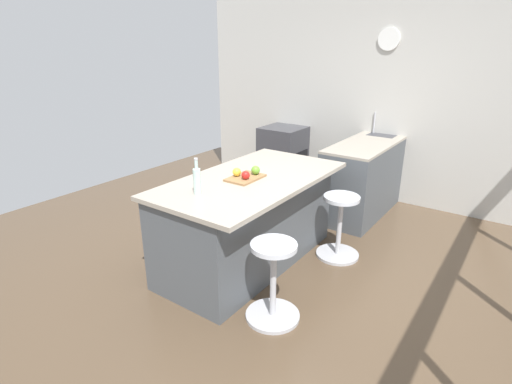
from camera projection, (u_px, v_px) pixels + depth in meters
name	position (u px, v px, depth m)	size (l,w,h in m)	color
ground_plane	(263.00, 276.00, 3.84)	(7.20, 7.20, 0.00)	brown
interior_partition_left	(378.00, 100.00, 5.45)	(0.15, 5.54, 2.73)	beige
sink_cabinet	(374.00, 171.00, 5.41)	(2.17, 0.60, 1.21)	#4C5156
oven_range	(283.00, 156.00, 6.20)	(0.60, 0.61, 0.90)	#38383D
kitchen_island	(248.00, 219.00, 3.96)	(1.96, 1.05, 0.90)	#4C5156
stool_by_window	(339.00, 228.00, 4.09)	(0.44, 0.44, 0.67)	#B7B7BC
stool_middle	(273.00, 284.00, 3.15)	(0.44, 0.44, 0.67)	#B7B7BC
cutting_board	(245.00, 178.00, 3.73)	(0.36, 0.24, 0.02)	olive
apple_yellow	(237.00, 172.00, 3.73)	(0.08, 0.08, 0.08)	gold
apple_green	(256.00, 170.00, 3.78)	(0.08, 0.08, 0.08)	#609E2D
apple_red	(246.00, 175.00, 3.65)	(0.08, 0.08, 0.08)	red
water_bottle	(197.00, 180.00, 3.32)	(0.06, 0.06, 0.31)	silver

